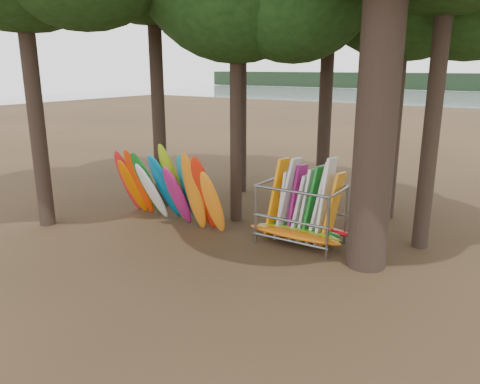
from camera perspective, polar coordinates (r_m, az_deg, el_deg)
The scene contains 4 objects.
ground at distance 14.94m, azimuth -1.13°, elevation -6.80°, with size 120.00×120.00×0.00m, color #47331E.
lake at distance 72.08m, azimuth 27.25°, elevation 9.02°, with size 160.00×160.00×0.00m, color gray.
kayak_row at distance 16.97m, azimuth -8.76°, elevation 0.38°, with size 5.01×1.96×3.16m.
storage_rack at distance 15.18m, azimuth 7.46°, elevation -2.82°, with size 3.20×1.51×2.90m.
Camera 1 is at (7.84, -11.43, 5.57)m, focal length 35.00 mm.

